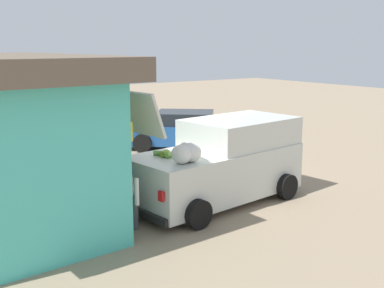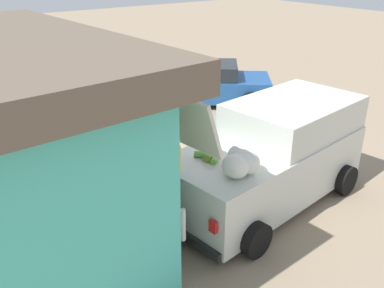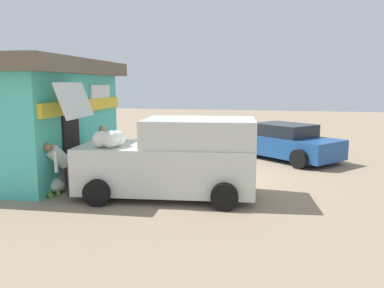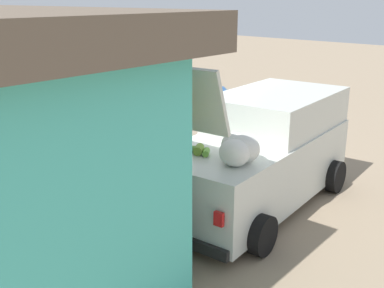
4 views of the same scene
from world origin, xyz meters
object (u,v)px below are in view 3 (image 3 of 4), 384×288
at_px(parked_sedan, 284,142).
at_px(paint_bucket, 130,159).
at_px(unloaded_banana_pile, 56,186).
at_px(storefront_bar, 34,116).
at_px(delivery_van, 173,158).
at_px(vendor_standing, 103,148).
at_px(customer_bending, 60,163).

relative_size(parked_sedan, paint_bucket, 11.20).
bearing_deg(unloaded_banana_pile, storefront_bar, 45.03).
height_order(delivery_van, paint_bucket, delivery_van).
bearing_deg(unloaded_banana_pile, delivery_van, -82.80).
bearing_deg(vendor_standing, parked_sedan, -50.42).
xyz_separation_m(storefront_bar, parked_sedan, (4.20, -7.53, -1.18)).
height_order(parked_sedan, paint_bucket, parked_sedan).
height_order(customer_bending, paint_bucket, customer_bending).
relative_size(storefront_bar, paint_bucket, 16.20).
height_order(delivery_van, unloaded_banana_pile, delivery_van).
distance_m(storefront_bar, paint_bucket, 3.45).
relative_size(storefront_bar, unloaded_banana_pile, 6.90).
relative_size(delivery_van, parked_sedan, 1.11).
bearing_deg(unloaded_banana_pile, customer_bending, -119.43).
distance_m(parked_sedan, paint_bucket, 5.69).
bearing_deg(customer_bending, vendor_standing, -10.13).
bearing_deg(unloaded_banana_pile, parked_sedan, -43.97).
distance_m(storefront_bar, parked_sedan, 8.71).
xyz_separation_m(customer_bending, unloaded_banana_pile, (0.13, 0.23, -0.65)).
bearing_deg(storefront_bar, unloaded_banana_pile, -134.97).
bearing_deg(delivery_van, unloaded_banana_pile, 97.20).
xyz_separation_m(storefront_bar, delivery_van, (-1.38, -4.81, -0.85)).
xyz_separation_m(vendor_standing, unloaded_banana_pile, (-1.67, 0.56, -0.74)).
height_order(delivery_van, customer_bending, delivery_van).
xyz_separation_m(delivery_van, parked_sedan, (5.59, -2.72, -0.33)).
height_order(parked_sedan, vendor_standing, vendor_standing).
relative_size(storefront_bar, parked_sedan, 1.45).
bearing_deg(paint_bucket, vendor_standing, -179.45).
bearing_deg(vendor_standing, paint_bucket, 0.55).
bearing_deg(customer_bending, unloaded_banana_pile, 60.57).
distance_m(delivery_van, unloaded_banana_pile, 3.17).
xyz_separation_m(delivery_van, customer_bending, (-0.52, 2.81, -0.13)).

